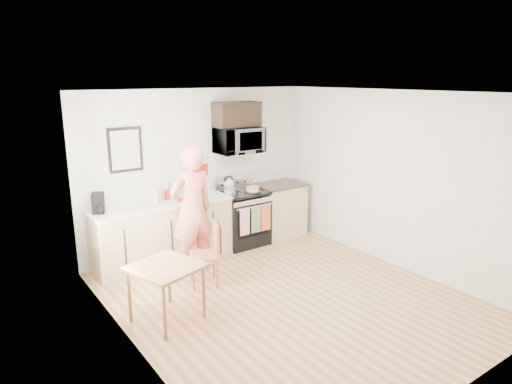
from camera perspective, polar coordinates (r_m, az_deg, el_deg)
floor at (r=6.07m, az=3.92°, el=-13.06°), size 4.60×4.60×0.00m
back_wall at (r=7.46m, az=-7.16°, el=2.72°), size 4.00×0.04×2.60m
front_wall at (r=4.18m, az=24.81°, el=-7.93°), size 4.00×0.04×2.60m
left_wall at (r=4.63m, az=-15.40°, el=-4.94°), size 0.04×4.60×2.60m
right_wall at (r=7.00m, az=16.90°, el=1.44°), size 0.04×4.60×2.60m
ceiling at (r=5.39m, az=4.40°, el=12.29°), size 4.00×4.60×0.04m
window at (r=5.31m, az=-18.22°, el=0.11°), size 0.06×1.40×1.50m
cabinet_left at (r=7.09m, az=-11.50°, el=-5.23°), size 2.10×0.60×0.90m
countertop_left at (r=6.94m, az=-11.69°, el=-1.57°), size 2.14×0.64×0.04m
cabinet_right at (r=8.18m, az=2.88°, el=-2.28°), size 0.84×0.60×0.90m
countertop_right at (r=8.06m, az=2.92°, el=0.93°), size 0.88×0.64×0.04m
range at (r=7.72m, az=-1.69°, el=-3.40°), size 0.76×0.70×1.16m
microwave at (r=7.51m, az=-2.21°, el=6.46°), size 0.76×0.51×0.42m
upper_cabinet at (r=7.50m, az=-2.43°, el=9.68°), size 0.76×0.35×0.40m
wall_art at (r=6.88m, az=-16.03°, el=5.10°), size 0.50×0.04×0.65m
wall_trivet at (r=7.47m, az=-6.77°, el=2.74°), size 0.20×0.02×0.20m
person at (r=6.55m, az=-8.02°, el=-2.27°), size 0.71×0.49×1.86m
dining_table at (r=5.41m, az=-11.21°, el=-9.78°), size 0.79×0.79×0.68m
chair at (r=6.23m, az=-5.46°, el=-6.61°), size 0.52×0.49×0.88m
knife_block at (r=7.22m, az=-8.22°, el=0.19°), size 0.12×0.15×0.20m
utensil_crock at (r=7.12m, az=-10.93°, el=0.19°), size 0.12×0.12×0.35m
fruit_bowl at (r=7.14m, az=-10.11°, el=-0.55°), size 0.27×0.27×0.10m
milk_carton at (r=6.94m, az=-12.23°, el=-0.45°), size 0.12×0.12×0.23m
coffee_maker at (r=6.67m, az=-19.09°, el=-1.37°), size 0.22×0.26×0.28m
bread_bag at (r=6.93m, az=-8.18°, el=-0.78°), size 0.33×0.19×0.12m
cake at (r=7.52m, az=-0.41°, el=0.33°), size 0.27×0.27×0.09m
kettle at (r=7.67m, az=-3.39°, el=1.03°), size 0.19×0.19×0.24m
pot at (r=7.36m, az=-3.19°, el=0.06°), size 0.20×0.34×0.10m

